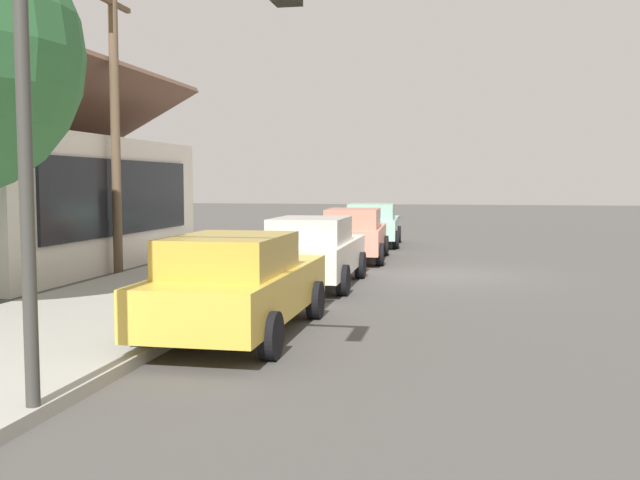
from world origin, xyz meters
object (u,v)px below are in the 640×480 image
at_px(traffic_light_main, 125,62).
at_px(car_ivory, 314,251).
at_px(car_seafoam, 372,224).
at_px(car_mustard, 238,284).
at_px(car_coral, 354,234).
at_px(fire_hydrant_red, 268,258).
at_px(utility_pole_wooden, 115,122).

bearing_deg(traffic_light_main, car_ivory, 1.34).
relative_size(car_seafoam, traffic_light_main, 0.87).
bearing_deg(car_mustard, car_coral, -0.91).
distance_m(car_mustard, fire_hydrant_red, 6.94).
bearing_deg(car_coral, car_ivory, 175.61).
bearing_deg(car_mustard, car_ivory, -0.60).
height_order(car_mustard, car_ivory, same).
bearing_deg(car_ivory, car_coral, -1.70).
bearing_deg(fire_hydrant_red, car_seafoam, -8.54).
bearing_deg(car_mustard, fire_hydrant_red, 11.41).
distance_m(traffic_light_main, utility_pole_wooden, 12.37).
distance_m(car_mustard, car_coral, 11.08).
xyz_separation_m(car_seafoam, fire_hydrant_red, (-9.62, 1.45, -0.32)).
bearing_deg(traffic_light_main, car_coral, 0.41).
bearing_deg(car_seafoam, car_mustard, 176.46).
xyz_separation_m(car_coral, car_seafoam, (5.34, 0.11, 0.00)).
xyz_separation_m(car_mustard, utility_pole_wooden, (6.70, 5.37, 3.11)).
height_order(car_mustard, utility_pole_wooden, utility_pole_wooden).
distance_m(car_mustard, car_seafoam, 16.42).
xyz_separation_m(car_mustard, car_seafoam, (16.42, -0.08, -0.00)).
distance_m(car_coral, traffic_light_main, 15.60).
bearing_deg(car_coral, traffic_light_main, 177.26).
bearing_deg(fire_hydrant_red, car_mustard, -168.62).
relative_size(car_ivory, fire_hydrant_red, 6.38).
relative_size(car_coral, fire_hydrant_red, 6.59).
bearing_deg(car_seafoam, traffic_light_main, 177.32).
bearing_deg(car_mustard, traffic_light_main, -176.09).
bearing_deg(utility_pole_wooden, traffic_light_main, -152.75).
bearing_deg(car_mustard, utility_pole_wooden, 38.74).
xyz_separation_m(car_mustard, car_ivory, (5.52, -0.06, -0.00)).
height_order(car_mustard, traffic_light_main, traffic_light_main).
height_order(car_seafoam, utility_pole_wooden, utility_pole_wooden).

